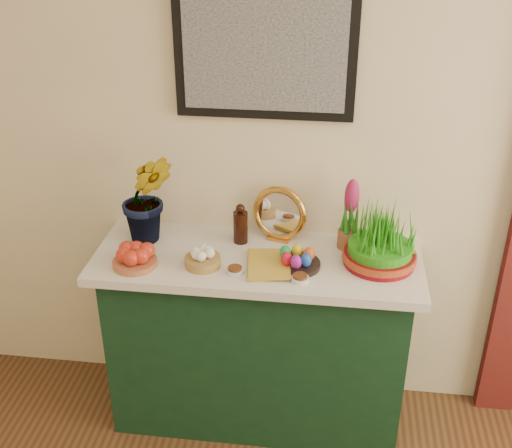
{
  "coord_description": "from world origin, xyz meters",
  "views": [
    {
      "loc": [
        0.03,
        -0.34,
        2.29
      ],
      "look_at": [
        -0.27,
        1.95,
        1.07
      ],
      "focal_mm": 45.0,
      "sensor_mm": 36.0,
      "label": 1
    }
  ],
  "objects": [
    {
      "name": "sideboard",
      "position": [
        -0.27,
        2.0,
        0.42
      ],
      "size": [
        1.3,
        0.45,
        0.85
      ],
      "primitive_type": "cube",
      "color": "#13351D",
      "rests_on": "ground"
    },
    {
      "name": "tablecloth",
      "position": [
        -0.27,
        2.0,
        0.87
      ],
      "size": [
        1.4,
        0.55,
        0.04
      ],
      "primitive_type": "cube",
      "color": "silver",
      "rests_on": "sideboard"
    },
    {
      "name": "hyacinth_green",
      "position": [
        -0.76,
        2.09,
        1.16
      ],
      "size": [
        0.32,
        0.29,
        0.55
      ],
      "primitive_type": "imported",
      "rotation": [
        0.0,
        0.0,
        0.25
      ],
      "color": "#267418",
      "rests_on": "tablecloth"
    },
    {
      "name": "apple_bowl",
      "position": [
        -0.77,
        1.86,
        0.93
      ],
      "size": [
        0.24,
        0.24,
        0.09
      ],
      "color": "#A85D38",
      "rests_on": "tablecloth"
    },
    {
      "name": "garlic_basket",
      "position": [
        -0.49,
        1.9,
        0.92
      ],
      "size": [
        0.16,
        0.16,
        0.08
      ],
      "color": "#A37F41",
      "rests_on": "tablecloth"
    },
    {
      "name": "vinegar_cruet",
      "position": [
        -0.36,
        2.12,
        0.97
      ],
      "size": [
        0.06,
        0.06,
        0.19
      ],
      "color": "black",
      "rests_on": "tablecloth"
    },
    {
      "name": "mirror",
      "position": [
        -0.19,
        2.17,
        1.01
      ],
      "size": [
        0.26,
        0.12,
        0.25
      ],
      "color": "#C68B38",
      "rests_on": "tablecloth"
    },
    {
      "name": "book",
      "position": [
        -0.3,
        1.91,
        0.91
      ],
      "size": [
        0.19,
        0.25,
        0.03
      ],
      "primitive_type": "imported",
      "rotation": [
        0.0,
        0.0,
        0.13
      ],
      "color": "gold",
      "rests_on": "tablecloth"
    },
    {
      "name": "spice_dish_left",
      "position": [
        -0.34,
        1.86,
        0.9
      ],
      "size": [
        0.07,
        0.07,
        0.03
      ],
      "color": "silver",
      "rests_on": "tablecloth"
    },
    {
      "name": "spice_dish_right",
      "position": [
        -0.08,
        1.83,
        0.9
      ],
      "size": [
        0.07,
        0.07,
        0.03
      ],
      "color": "silver",
      "rests_on": "tablecloth"
    },
    {
      "name": "egg_plate",
      "position": [
        -0.1,
        1.94,
        0.92
      ],
      "size": [
        0.21,
        0.21,
        0.08
      ],
      "color": "black",
      "rests_on": "tablecloth"
    },
    {
      "name": "hyacinth_pink",
      "position": [
        0.11,
        2.13,
        1.04
      ],
      "size": [
        0.1,
        0.1,
        0.32
      ],
      "color": "brown",
      "rests_on": "tablecloth"
    },
    {
      "name": "wheatgrass_sabzeh",
      "position": [
        0.24,
        2.01,
        1.0
      ],
      "size": [
        0.31,
        0.31,
        0.25
      ],
      "color": "maroon",
      "rests_on": "tablecloth"
    }
  ]
}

